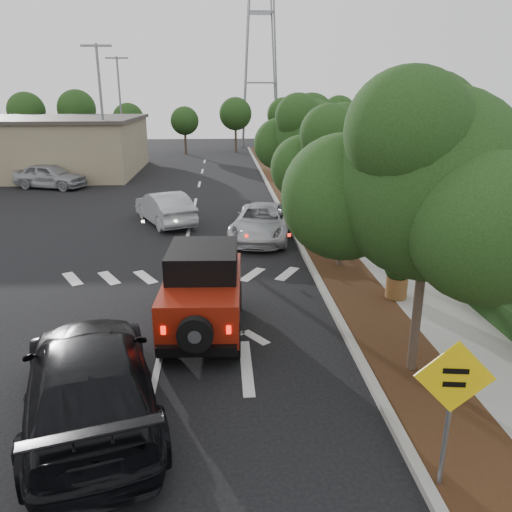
{
  "coord_description": "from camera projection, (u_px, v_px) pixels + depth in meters",
  "views": [
    {
      "loc": [
        1.54,
        -9.9,
        5.87
      ],
      "look_at": [
        2.42,
        3.0,
        1.65
      ],
      "focal_mm": 35.0,
      "sensor_mm": 36.0,
      "label": 1
    }
  ],
  "objects": [
    {
      "name": "ground",
      "position": [
        157.0,
        370.0,
        11.11
      ],
      "size": [
        120.0,
        120.0,
        0.0
      ],
      "primitive_type": "plane",
      "color": "black",
      "rests_on": "ground"
    },
    {
      "name": "curb",
      "position": [
        290.0,
        227.0,
        22.77
      ],
      "size": [
        0.2,
        70.0,
        0.15
      ],
      "primitive_type": "cube",
      "color": "#9E9B93",
      "rests_on": "ground"
    },
    {
      "name": "planting_strip",
      "position": [
        312.0,
        227.0,
        22.84
      ],
      "size": [
        1.8,
        70.0,
        0.12
      ],
      "primitive_type": "cube",
      "color": "black",
      "rests_on": "ground"
    },
    {
      "name": "sidewalk",
      "position": [
        352.0,
        226.0,
        22.96
      ],
      "size": [
        2.0,
        70.0,
        0.12
      ],
      "primitive_type": "cube",
      "color": "gray",
      "rests_on": "ground"
    },
    {
      "name": "hedge",
      "position": [
        383.0,
        218.0,
        22.95
      ],
      "size": [
        0.8,
        70.0,
        0.8
      ],
      "primitive_type": "cube",
      "color": "black",
      "rests_on": "ground"
    },
    {
      "name": "transmission_tower",
      "position": [
        260.0,
        147.0,
        57.03
      ],
      "size": [
        7.0,
        4.0,
        28.0
      ],
      "primitive_type": null,
      "color": "slate",
      "rests_on": "ground"
    },
    {
      "name": "street_tree_near",
      "position": [
        410.0,
        373.0,
        11.0
      ],
      "size": [
        3.8,
        3.8,
        5.92
      ],
      "primitive_type": null,
      "color": "black",
      "rests_on": "ground"
    },
    {
      "name": "street_tree_mid",
      "position": [
        339.0,
        268.0,
        17.64
      ],
      "size": [
        3.2,
        3.2,
        5.32
      ],
      "primitive_type": null,
      "color": "black",
      "rests_on": "ground"
    },
    {
      "name": "street_tree_far",
      "position": [
        308.0,
        223.0,
        23.81
      ],
      "size": [
        3.4,
        3.4,
        5.62
      ],
      "primitive_type": null,
      "color": "black",
      "rests_on": "ground"
    },
    {
      "name": "light_pole_a",
      "position": [
        108.0,
        180.0,
        35.35
      ],
      "size": [
        2.0,
        0.22,
        9.0
      ],
      "primitive_type": null,
      "color": "slate",
      "rests_on": "ground"
    },
    {
      "name": "light_pole_b",
      "position": [
        125.0,
        159.0,
        46.66
      ],
      "size": [
        2.0,
        0.22,
        9.0
      ],
      "primitive_type": null,
      "color": "slate",
      "rests_on": "ground"
    },
    {
      "name": "red_jeep",
      "position": [
        204.0,
        288.0,
        12.8
      ],
      "size": [
        2.07,
        4.31,
        2.17
      ],
      "rotation": [
        0.0,
        0.0,
        -0.05
      ],
      "color": "black",
      "rests_on": "ground"
    },
    {
      "name": "silver_suv_ahead",
      "position": [
        262.0,
        222.0,
        21.02
      ],
      "size": [
        3.32,
        5.42,
        1.4
      ],
      "primitive_type": "imported",
      "rotation": [
        0.0,
        0.0,
        -0.21
      ],
      "color": "#B8B9C0",
      "rests_on": "ground"
    },
    {
      "name": "black_suv_oncoming",
      "position": [
        90.0,
        378.0,
        9.28
      ],
      "size": [
        3.77,
        6.1,
        1.65
      ],
      "primitive_type": "imported",
      "rotation": [
        0.0,
        0.0,
        3.42
      ],
      "color": "black",
      "rests_on": "ground"
    },
    {
      "name": "silver_sedan_oncoming",
      "position": [
        165.0,
        208.0,
        23.46
      ],
      "size": [
        3.37,
        4.83,
        1.51
      ],
      "primitive_type": "imported",
      "rotation": [
        0.0,
        0.0,
        3.57
      ],
      "color": "#AFB2B7",
      "rests_on": "ground"
    },
    {
      "name": "parked_suv",
      "position": [
        50.0,
        176.0,
        32.21
      ],
      "size": [
        5.06,
        3.35,
        1.6
      ],
      "primitive_type": "imported",
      "rotation": [
        0.0,
        0.0,
        1.23
      ],
      "color": "#9A9CA2",
      "rests_on": "ground"
    },
    {
      "name": "speed_hump_sign",
      "position": [
        452.0,
        395.0,
        7.22
      ],
      "size": [
        1.15,
        0.18,
        2.46
      ],
      "rotation": [
        0.0,
        0.0,
        -0.13
      ],
      "color": "slate",
      "rests_on": "ground"
    },
    {
      "name": "terracotta_planter",
      "position": [
        398.0,
        272.0,
        14.52
      ],
      "size": [
        0.78,
        0.78,
        1.37
      ],
      "rotation": [
        0.0,
        0.0,
        0.13
      ],
      "color": "brown",
      "rests_on": "ground"
    }
  ]
}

